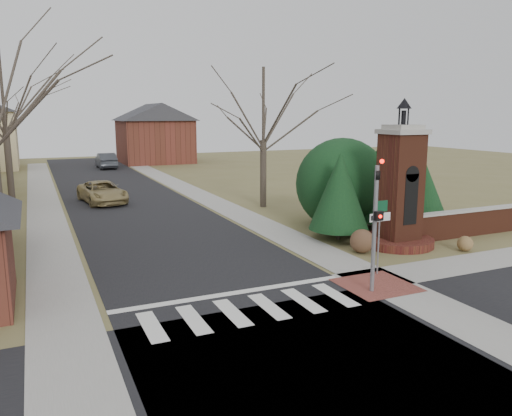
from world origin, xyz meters
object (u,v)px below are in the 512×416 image
brick_gate_monument (399,198)px  pickup_truck (102,192)px  distant_car (106,161)px  traffic_signal_pole (376,215)px  sign_post (379,223)px

brick_gate_monument → pickup_truck: (-10.60, 16.65, -1.45)m
pickup_truck → distant_car: (3.20, 21.87, 0.11)m
traffic_signal_pole → pickup_truck: bearing=105.6°
traffic_signal_pole → sign_post: bearing=47.6°
distant_car → traffic_signal_pole: bearing=93.1°
sign_post → pickup_truck: 20.97m
brick_gate_monument → distant_car: 39.25m
traffic_signal_pole → pickup_truck: size_ratio=0.88×
pickup_truck → brick_gate_monument: bearing=-65.3°
traffic_signal_pole → pickup_truck: 21.96m
brick_gate_monument → distant_car: (-7.40, 38.52, -1.34)m
brick_gate_monument → distant_car: size_ratio=1.29×
pickup_truck → sign_post: bearing=-77.6°
traffic_signal_pole → sign_post: 2.02m
pickup_truck → distant_car: 22.10m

